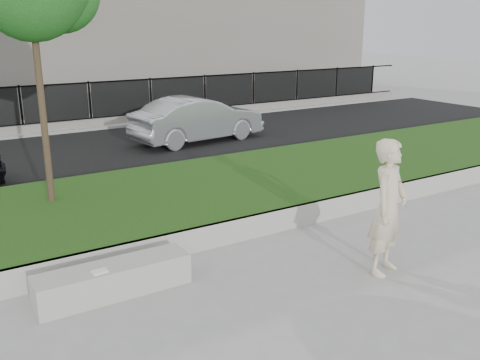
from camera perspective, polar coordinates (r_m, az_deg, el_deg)
ground at (r=7.78m, az=-0.27°, el=-10.08°), size 90.00×90.00×0.00m
grass_bank at (r=10.18m, az=-9.22°, el=-2.55°), size 34.00×4.00×0.40m
grass_kerb at (r=8.52m, az=-3.99°, el=-6.21°), size 34.00×0.08×0.40m
street at (r=15.27m, az=-17.36°, el=2.57°), size 34.00×7.00×0.04m
far_pavement at (r=19.57m, az=-20.87°, el=5.27°), size 34.00×3.00×0.12m
iron_fence at (r=18.52m, az=-20.37°, el=6.27°), size 32.00×0.30×1.50m
stone_bench at (r=7.38m, az=-13.33°, el=-10.28°), size 2.04×0.51×0.42m
man at (r=7.79m, az=15.54°, el=-2.85°), size 0.83×0.69×1.96m
book at (r=7.13m, az=-14.75°, el=-9.41°), size 0.20×0.15×0.02m
car_silver at (r=16.14m, az=-4.53°, el=6.48°), size 4.20×1.90×1.34m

